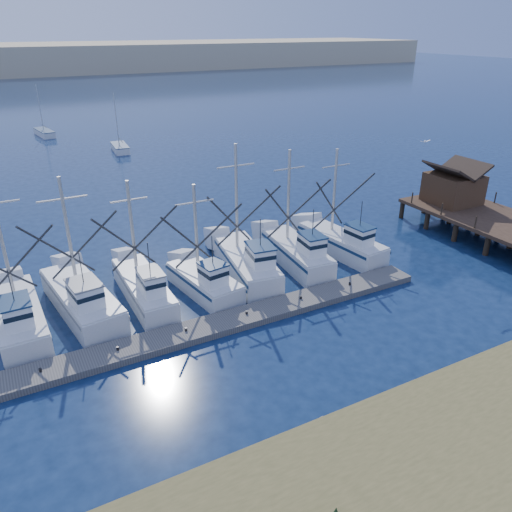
% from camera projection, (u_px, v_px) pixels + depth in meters
% --- Properties ---
extents(ground, '(500.00, 500.00, 0.00)m').
position_uv_depth(ground, '(336.00, 356.00, 27.65)').
color(ground, '#0C1B37').
rests_on(ground, ground).
extents(floating_dock, '(31.43, 2.31, 0.42)m').
position_uv_depth(floating_dock, '(202.00, 329.00, 29.73)').
color(floating_dock, '#5F5B55').
rests_on(floating_dock, ground).
extents(timber_pier, '(7.00, 20.00, 8.00)m').
position_uv_depth(timber_pier, '(484.00, 208.00, 42.46)').
color(timber_pier, black).
rests_on(timber_pier, ground).
extents(dune_ridge, '(360.00, 60.00, 10.00)m').
position_uv_depth(dune_ridge, '(15.00, 58.00, 193.93)').
color(dune_ridge, tan).
rests_on(dune_ridge, ground).
extents(trawler_fleet, '(31.32, 9.03, 9.36)m').
position_uv_depth(trawler_fleet, '(168.00, 283.00, 33.46)').
color(trawler_fleet, silver).
rests_on(trawler_fleet, ground).
extents(sailboat_near, '(2.32, 5.55, 8.10)m').
position_uv_depth(sailboat_near, '(120.00, 148.00, 72.31)').
color(sailboat_near, silver).
rests_on(sailboat_near, ground).
extents(sailboat_far, '(2.75, 6.51, 8.10)m').
position_uv_depth(sailboat_far, '(44.00, 133.00, 82.50)').
color(sailboat_far, silver).
rests_on(sailboat_far, ground).
extents(flying_gull, '(0.95, 0.17, 0.17)m').
position_uv_depth(flying_gull, '(425.00, 141.00, 36.41)').
color(flying_gull, white).
rests_on(flying_gull, ground).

